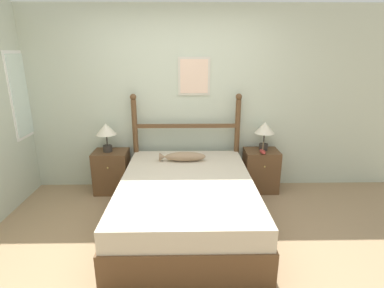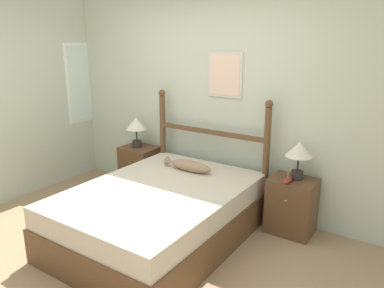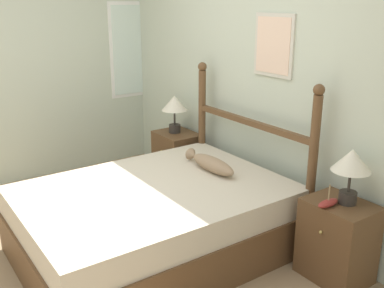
{
  "view_description": "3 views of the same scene",
  "coord_description": "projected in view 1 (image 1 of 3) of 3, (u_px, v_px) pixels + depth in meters",
  "views": [
    {
      "loc": [
        0.11,
        -2.5,
        1.94
      ],
      "look_at": [
        0.18,
        1.07,
        0.83
      ],
      "focal_mm": 28.0,
      "sensor_mm": 36.0,
      "label": 1
    },
    {
      "loc": [
        2.32,
        -2.13,
        2.03
      ],
      "look_at": [
        0.17,
        1.08,
        0.92
      ],
      "focal_mm": 35.0,
      "sensor_mm": 36.0,
      "label": 2
    },
    {
      "loc": [
        2.94,
        -1.04,
        1.98
      ],
      "look_at": [
        0.07,
        0.96,
        0.85
      ],
      "focal_mm": 42.0,
      "sensor_mm": 36.0,
      "label": 3
    }
  ],
  "objects": [
    {
      "name": "nightstand_right",
      "position": [
        261.0,
        170.0,
        4.31
      ],
      "size": [
        0.47,
        0.4,
        0.6
      ],
      "color": "brown",
      "rests_on": "ground_plane"
    },
    {
      "name": "fish_pillow",
      "position": [
        183.0,
        157.0,
        3.89
      ],
      "size": [
        0.6,
        0.15,
        0.12
      ],
      "color": "#997A5B",
      "rests_on": "bed"
    },
    {
      "name": "table_lamp_right",
      "position": [
        265.0,
        130.0,
        4.16
      ],
      "size": [
        0.27,
        0.27,
        0.4
      ],
      "color": "#2D2823",
      "rests_on": "nightstand_right"
    },
    {
      "name": "bed",
      "position": [
        187.0,
        203.0,
        3.42
      ],
      "size": [
        1.51,
        2.06,
        0.57
      ],
      "color": "brown",
      "rests_on": "ground_plane"
    },
    {
      "name": "nightstand_left",
      "position": [
        112.0,
        171.0,
        4.27
      ],
      "size": [
        0.47,
        0.4,
        0.6
      ],
      "color": "brown",
      "rests_on": "ground_plane"
    },
    {
      "name": "table_lamp_left",
      "position": [
        106.0,
        131.0,
        4.09
      ],
      "size": [
        0.27,
        0.27,
        0.4
      ],
      "color": "#2D2823",
      "rests_on": "nightstand_left"
    },
    {
      "name": "wall_back",
      "position": [
        179.0,
        100.0,
        4.24
      ],
      "size": [
        6.4,
        0.08,
        2.55
      ],
      "color": "beige",
      "rests_on": "ground_plane"
    },
    {
      "name": "headboard",
      "position": [
        186.0,
        138.0,
        4.23
      ],
      "size": [
        1.52,
        0.09,
        1.39
      ],
      "color": "brown",
      "rests_on": "ground_plane"
    },
    {
      "name": "ground_plane",
      "position": [
        176.0,
        256.0,
        2.96
      ],
      "size": [
        16.0,
        16.0,
        0.0
      ],
      "primitive_type": "plane",
      "color": "#9E7F5B"
    },
    {
      "name": "model_boat",
      "position": [
        263.0,
        151.0,
        4.1
      ],
      "size": [
        0.07,
        0.19,
        0.16
      ],
      "color": "maroon",
      "rests_on": "nightstand_right"
    }
  ]
}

